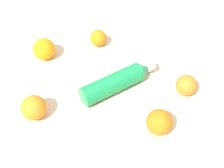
% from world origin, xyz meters
% --- Properties ---
extents(ground_plane, '(2.40, 2.40, 0.00)m').
position_xyz_m(ground_plane, '(0.00, 0.00, 0.00)').
color(ground_plane, beige).
extents(water_bottle, '(0.18, 0.29, 0.07)m').
position_xyz_m(water_bottle, '(-0.05, 0.03, 0.03)').
color(water_bottle, '#198C4C').
rests_on(water_bottle, ground_plane).
extents(orange_0, '(0.08, 0.08, 0.08)m').
position_xyz_m(orange_0, '(0.11, 0.27, 0.04)').
color(orange_0, orange).
rests_on(orange_0, ground_plane).
extents(orange_1, '(0.07, 0.07, 0.07)m').
position_xyz_m(orange_1, '(0.14, -0.13, 0.03)').
color(orange_1, orange).
rests_on(orange_1, ground_plane).
extents(orange_2, '(0.07, 0.07, 0.07)m').
position_xyz_m(orange_2, '(-0.26, -0.08, 0.04)').
color(orange_2, orange).
rests_on(orange_2, ground_plane).
extents(orange_3, '(0.08, 0.08, 0.08)m').
position_xyz_m(orange_3, '(0.27, 0.04, 0.04)').
color(orange_3, orange).
rests_on(orange_3, ground_plane).
extents(orange_4, '(0.08, 0.08, 0.08)m').
position_xyz_m(orange_4, '(-0.25, 0.11, 0.04)').
color(orange_4, orange).
rests_on(orange_4, ground_plane).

